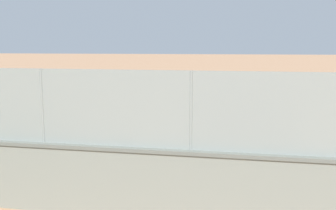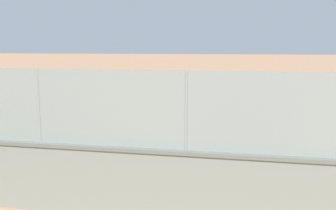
{
  "view_description": "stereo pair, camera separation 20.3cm",
  "coord_description": "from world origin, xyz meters",
  "px_view_note": "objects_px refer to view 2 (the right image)",
  "views": [
    {
      "loc": [
        -2.55,
        21.35,
        3.72
      ],
      "look_at": [
        -0.07,
        6.5,
        1.37
      ],
      "focal_mm": 41.6,
      "sensor_mm": 36.0,
      "label": 1
    },
    {
      "loc": [
        -2.75,
        21.31,
        3.72
      ],
      "look_at": [
        -0.07,
        6.5,
        1.37
      ],
      "focal_mm": 41.6,
      "sensor_mm": 36.0,
      "label": 2
    }
  ],
  "objects_px": {
    "player_baseline_waiting": "(195,95)",
    "player_at_service_line": "(177,102)",
    "courtside_bench": "(264,172)",
    "sports_ball": "(142,128)"
  },
  "relations": [
    {
      "from": "player_baseline_waiting",
      "to": "player_at_service_line",
      "type": "bearing_deg",
      "value": 81.74
    },
    {
      "from": "player_at_service_line",
      "to": "courtside_bench",
      "type": "height_order",
      "value": "player_at_service_line"
    },
    {
      "from": "player_baseline_waiting",
      "to": "courtside_bench",
      "type": "xyz_separation_m",
      "value": [
        -3.15,
        12.23,
        -0.39
      ]
    },
    {
      "from": "player_at_service_line",
      "to": "player_baseline_waiting",
      "type": "relative_size",
      "value": 1.05
    },
    {
      "from": "player_at_service_line",
      "to": "player_baseline_waiting",
      "type": "height_order",
      "value": "player_at_service_line"
    },
    {
      "from": "player_baseline_waiting",
      "to": "sports_ball",
      "type": "distance_m",
      "value": 5.93
    },
    {
      "from": "player_at_service_line",
      "to": "sports_ball",
      "type": "distance_m",
      "value": 2.61
    },
    {
      "from": "sports_ball",
      "to": "player_baseline_waiting",
      "type": "bearing_deg",
      "value": -107.52
    },
    {
      "from": "player_baseline_waiting",
      "to": "courtside_bench",
      "type": "distance_m",
      "value": 12.63
    },
    {
      "from": "player_at_service_line",
      "to": "sports_ball",
      "type": "height_order",
      "value": "player_at_service_line"
    }
  ]
}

